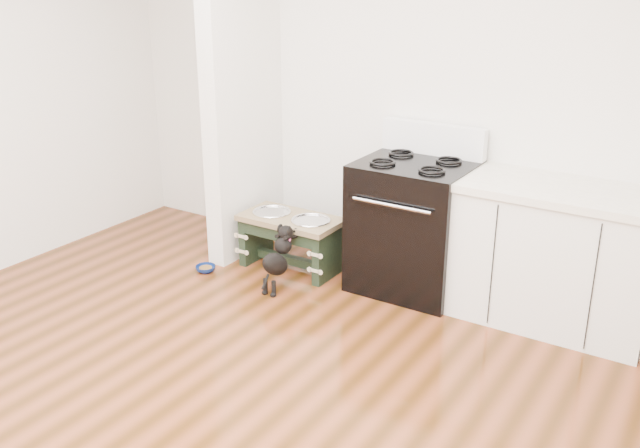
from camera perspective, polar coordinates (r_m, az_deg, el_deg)
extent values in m
plane|color=#40220B|center=(3.77, -11.44, -16.04)|extent=(5.00, 5.00, 0.00)
plane|color=silver|center=(5.18, 7.01, 10.72)|extent=(5.00, 0.00, 5.00)
cube|color=silver|center=(5.47, -6.26, 11.26)|extent=(0.15, 0.80, 2.70)
cube|color=black|center=(5.01, 7.43, -0.22)|extent=(0.76, 0.65, 0.92)
cube|color=black|center=(4.77, 5.79, -2.01)|extent=(0.58, 0.02, 0.50)
cylinder|color=silver|center=(4.63, 5.71, 1.49)|extent=(0.56, 0.02, 0.02)
cube|color=white|center=(5.08, 9.06, 6.74)|extent=(0.76, 0.08, 0.22)
torus|color=black|center=(4.82, 5.03, 4.94)|extent=(0.18, 0.18, 0.02)
torus|color=black|center=(4.67, 8.95, 4.26)|extent=(0.18, 0.18, 0.02)
torus|color=black|center=(5.06, 6.51, 5.65)|extent=(0.18, 0.18, 0.02)
torus|color=black|center=(4.92, 10.28, 5.02)|extent=(0.18, 0.18, 0.02)
cube|color=silver|center=(4.75, 18.27, -2.71)|extent=(1.20, 0.60, 0.86)
cube|color=beige|center=(4.60, 18.90, 2.51)|extent=(1.24, 0.64, 0.05)
cube|color=black|center=(4.68, 16.91, -8.07)|extent=(1.20, 0.06, 0.10)
cube|color=black|center=(5.56, -5.12, -0.99)|extent=(0.06, 0.36, 0.37)
cube|color=black|center=(5.21, 0.70, -2.44)|extent=(0.06, 0.36, 0.37)
cube|color=black|center=(5.20, -3.37, -0.85)|extent=(0.60, 0.03, 0.09)
cube|color=black|center=(5.43, -2.29, -2.91)|extent=(0.60, 0.06, 0.06)
cube|color=brown|center=(5.30, -2.34, 0.38)|extent=(0.76, 0.40, 0.04)
cylinder|color=silver|center=(5.40, -3.88, 0.74)|extent=(0.26, 0.26, 0.05)
cylinder|color=silver|center=(5.21, -0.75, 0.04)|extent=(0.26, 0.26, 0.05)
torus|color=silver|center=(5.39, -3.89, 0.99)|extent=(0.29, 0.29, 0.02)
torus|color=silver|center=(5.20, -0.75, 0.30)|extent=(0.29, 0.29, 0.02)
cylinder|color=black|center=(5.03, -4.39, -4.99)|extent=(0.03, 0.03, 0.11)
cylinder|color=black|center=(5.00, -3.72, -5.18)|extent=(0.03, 0.03, 0.11)
sphere|color=black|center=(5.05, -4.45, -5.48)|extent=(0.04, 0.04, 0.04)
sphere|color=black|center=(5.01, -3.78, -5.69)|extent=(0.04, 0.04, 0.04)
ellipsoid|color=black|center=(5.01, -3.61, -3.23)|extent=(0.13, 0.31, 0.27)
sphere|color=black|center=(5.04, -2.98, -1.72)|extent=(0.12, 0.12, 0.12)
sphere|color=black|center=(5.03, -2.76, -0.71)|extent=(0.11, 0.11, 0.11)
sphere|color=black|center=(5.11, -2.61, -0.39)|extent=(0.04, 0.04, 0.04)
sphere|color=black|center=(5.07, -1.96, -0.54)|extent=(0.04, 0.04, 0.04)
cylinder|color=black|center=(4.95, -4.39, -4.63)|extent=(0.02, 0.09, 0.10)
torus|color=#E54384|center=(5.04, -2.85, -1.21)|extent=(0.10, 0.07, 0.09)
imported|color=navy|center=(5.44, -9.13, -3.56)|extent=(0.20, 0.20, 0.05)
cylinder|color=#523617|center=(5.44, -9.13, -3.53)|extent=(0.10, 0.10, 0.02)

